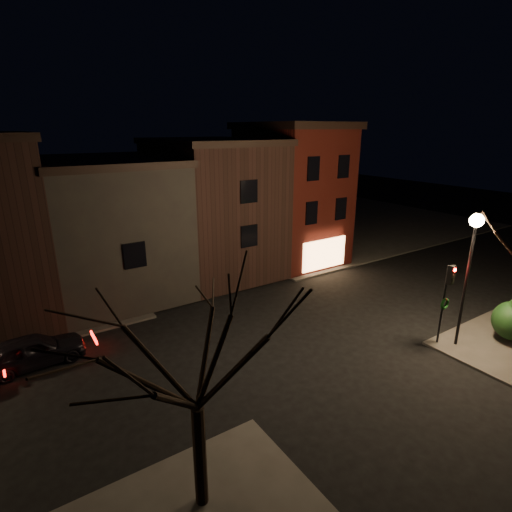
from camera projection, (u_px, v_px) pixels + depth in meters
The scene contains 9 objects.
ground at pixel (281, 330), 21.11m from camera, with size 120.00×120.00×0.00m, color black.
sidewalk_far_right at pixel (315, 217), 47.47m from camera, with size 30.00×30.00×0.12m, color #2D2B28.
corner_building at pixel (292, 192), 31.18m from camera, with size 6.50×8.50×10.50m.
row_building_a at pixel (212, 206), 28.77m from camera, with size 7.30×10.30×9.40m.
row_building_b at pixel (109, 226), 25.13m from camera, with size 7.80×10.30×8.40m.
street_lamp_near at pixel (473, 245), 18.00m from camera, with size 0.60×0.60×6.48m.
traffic_signal at pixel (447, 293), 18.80m from camera, with size 0.58×0.38×4.05m.
bare_tree_left at pixel (193, 334), 9.70m from camera, with size 5.60×5.60×7.50m.
parked_car_a at pixel (33, 351), 17.78m from camera, with size 1.74×4.34×1.48m, color black.
Camera 1 is at (-11.48, -15.07, 10.20)m, focal length 28.00 mm.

